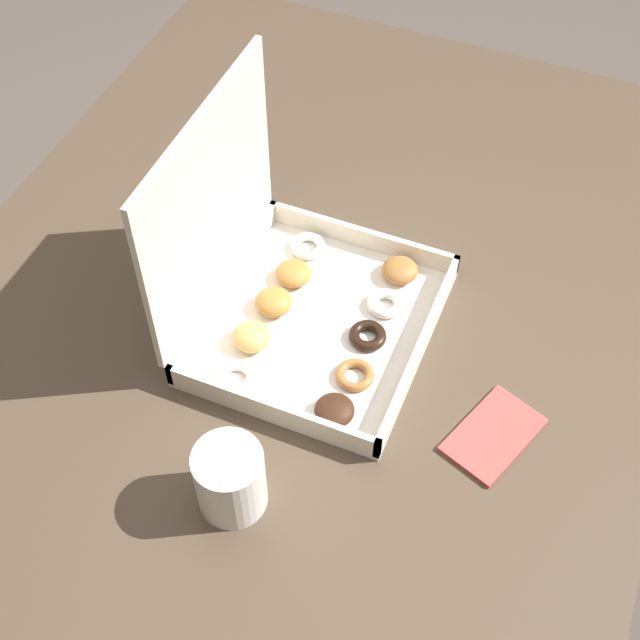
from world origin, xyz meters
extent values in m
plane|color=#564C44|center=(0.00, 0.00, 0.00)|extent=(8.00, 8.00, 0.00)
cube|color=#4C3D2D|center=(0.00, 0.00, 0.72)|extent=(1.25, 0.96, 0.03)
cylinder|color=#4C3D2D|center=(0.58, -0.43, 0.35)|extent=(0.06, 0.06, 0.70)
cylinder|color=#4C3D2D|center=(0.58, 0.43, 0.35)|extent=(0.06, 0.06, 0.70)
cube|color=silver|center=(-0.05, -0.04, 0.74)|extent=(0.31, 0.28, 0.01)
cube|color=beige|center=(-0.05, -0.17, 0.76)|extent=(0.31, 0.01, 0.03)
cube|color=beige|center=(-0.05, 0.10, 0.76)|extent=(0.31, 0.01, 0.03)
cube|color=beige|center=(-0.20, -0.04, 0.76)|extent=(0.01, 0.28, 0.03)
cube|color=beige|center=(0.10, -0.04, 0.76)|extent=(0.01, 0.28, 0.03)
cube|color=beige|center=(-0.05, 0.11, 0.91)|extent=(0.31, 0.01, 0.27)
ellipsoid|color=#381E11|center=(-0.17, -0.10, 0.75)|extent=(0.05, 0.05, 0.02)
torus|color=#9E6633|center=(-0.11, -0.11, 0.75)|extent=(0.05, 0.05, 0.01)
torus|color=black|center=(-0.05, -0.10, 0.75)|extent=(0.05, 0.05, 0.01)
torus|color=white|center=(0.01, -0.10, 0.75)|extent=(0.05, 0.05, 0.01)
ellipsoid|color=#9E6633|center=(0.07, -0.10, 0.75)|extent=(0.05, 0.05, 0.02)
torus|color=white|center=(-0.17, 0.03, 0.75)|extent=(0.05, 0.05, 0.01)
ellipsoid|color=tan|center=(-0.11, 0.03, 0.75)|extent=(0.05, 0.05, 0.03)
ellipsoid|color=#B77A38|center=(-0.05, 0.03, 0.75)|extent=(0.05, 0.05, 0.03)
ellipsoid|color=#B77A38|center=(0.01, 0.03, 0.75)|extent=(0.05, 0.05, 0.02)
torus|color=white|center=(0.07, 0.03, 0.75)|extent=(0.05, 0.05, 0.01)
cylinder|color=white|center=(-0.32, -0.04, 0.78)|extent=(0.08, 0.08, 0.09)
cylinder|color=black|center=(-0.32, -0.04, 0.82)|extent=(0.06, 0.06, 0.01)
cube|color=#CC4C47|center=(-0.12, -0.29, 0.74)|extent=(0.14, 0.11, 0.01)
camera|label=1|loc=(-0.71, -0.31, 1.66)|focal=50.00mm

